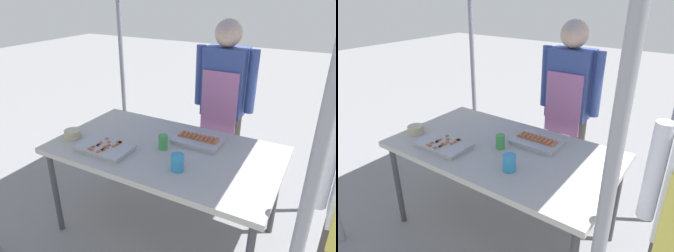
# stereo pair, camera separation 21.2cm
# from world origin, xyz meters

# --- Properties ---
(ground_plane) EXTENTS (18.00, 18.00, 0.00)m
(ground_plane) POSITION_xyz_m (0.00, 0.00, 0.00)
(ground_plane) COLOR slate
(stall_table) EXTENTS (1.60, 0.90, 0.75)m
(stall_table) POSITION_xyz_m (0.00, 0.00, 0.70)
(stall_table) COLOR #B7B2A8
(stall_table) RESTS_ON ground
(tray_grilled_sausages) EXTENTS (0.35, 0.25, 0.05)m
(tray_grilled_sausages) POSITION_xyz_m (0.17, 0.20, 0.77)
(tray_grilled_sausages) COLOR #ADADB2
(tray_grilled_sausages) RESTS_ON stall_table
(tray_meat_skewers) EXTENTS (0.38, 0.24, 0.04)m
(tray_meat_skewers) POSITION_xyz_m (-0.35, -0.23, 0.77)
(tray_meat_skewers) COLOR #ADADB2
(tray_meat_skewers) RESTS_ON stall_table
(condiment_bowl) EXTENTS (0.12, 0.12, 0.06)m
(condiment_bowl) POSITION_xyz_m (-0.69, -0.19, 0.78)
(condiment_bowl) COLOR #BFB28C
(condiment_bowl) RESTS_ON stall_table
(drink_cup_near_edge) EXTENTS (0.08, 0.08, 0.11)m
(drink_cup_near_edge) POSITION_xyz_m (0.21, -0.22, 0.80)
(drink_cup_near_edge) COLOR #338CBF
(drink_cup_near_edge) RESTS_ON stall_table
(drink_cup_by_wok) EXTENTS (0.07, 0.07, 0.10)m
(drink_cup_by_wok) POSITION_xyz_m (-0.01, -0.01, 0.80)
(drink_cup_by_wok) COLOR #3F994C
(drink_cup_by_wok) RESTS_ON stall_table
(vendor_woman) EXTENTS (0.52, 0.23, 1.58)m
(vendor_woman) POSITION_xyz_m (0.17, 0.70, 0.93)
(vendor_woman) COLOR #595147
(vendor_woman) RESTS_ON ground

